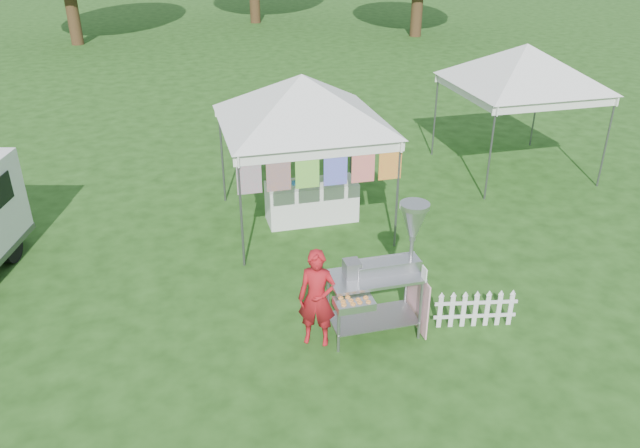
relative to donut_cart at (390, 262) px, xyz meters
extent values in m
plane|color=#1D4012|center=(-0.37, 0.39, -1.21)|extent=(120.00, 120.00, 0.00)
cylinder|color=#59595E|center=(-1.79, 2.47, -0.16)|extent=(0.04, 0.04, 2.10)
cylinder|color=#59595E|center=(1.05, 2.47, -0.16)|extent=(0.04, 0.04, 2.10)
cylinder|color=#59595E|center=(-1.79, 5.31, -0.16)|extent=(0.04, 0.04, 2.10)
cylinder|color=#59595E|center=(1.05, 5.31, -0.16)|extent=(0.04, 0.04, 2.10)
cube|color=white|center=(-0.37, 2.47, 0.79)|extent=(3.00, 0.03, 0.22)
cube|color=white|center=(-0.37, 5.31, 0.79)|extent=(3.00, 0.03, 0.22)
pyramid|color=white|center=(-0.37, 3.89, 1.79)|extent=(4.24, 4.24, 0.90)
cylinder|color=#59595E|center=(-0.37, 2.47, 0.87)|extent=(3.00, 0.03, 0.03)
cube|color=teal|center=(-1.62, 2.47, 0.52)|extent=(0.42, 0.01, 0.70)
cube|color=orange|center=(-1.12, 2.47, 0.52)|extent=(0.42, 0.01, 0.70)
cube|color=#199A4E|center=(-0.62, 2.47, 0.52)|extent=(0.42, 0.01, 0.70)
cube|color=purple|center=(-0.12, 2.47, 0.52)|extent=(0.42, 0.01, 0.70)
cube|color=#CA1993|center=(0.38, 2.47, 0.52)|extent=(0.42, 0.01, 0.70)
cube|color=red|center=(0.88, 2.47, 0.52)|extent=(0.42, 0.01, 0.70)
cylinder|color=#59595E|center=(3.71, 3.97, -0.16)|extent=(0.04, 0.04, 2.10)
cylinder|color=#59595E|center=(6.55, 3.97, -0.16)|extent=(0.04, 0.04, 2.10)
cylinder|color=#59595E|center=(3.71, 6.81, -0.16)|extent=(0.04, 0.04, 2.10)
cylinder|color=#59595E|center=(6.55, 6.81, -0.16)|extent=(0.04, 0.04, 2.10)
cube|color=white|center=(5.13, 3.97, 0.79)|extent=(3.00, 0.03, 0.22)
cube|color=white|center=(5.13, 6.81, 0.79)|extent=(3.00, 0.03, 0.22)
pyramid|color=white|center=(5.13, 5.39, 1.79)|extent=(4.24, 4.24, 0.90)
cylinder|color=#59595E|center=(5.13, 3.97, 0.87)|extent=(3.00, 0.03, 0.03)
cylinder|color=#381F14|center=(-6.37, 24.39, 0.77)|extent=(0.56, 0.56, 3.96)
cylinder|color=gray|center=(-0.83, -0.28, -0.71)|extent=(0.04, 0.04, 1.00)
cylinder|color=gray|center=(0.40, -0.27, -0.71)|extent=(0.04, 0.04, 1.00)
cylinder|color=gray|center=(-0.84, 0.29, -0.71)|extent=(0.04, 0.04, 1.00)
cylinder|color=gray|center=(0.40, 0.29, -0.71)|extent=(0.04, 0.04, 1.00)
cube|color=gray|center=(-0.22, 0.01, -0.93)|extent=(1.27, 0.64, 0.02)
cube|color=#B7B7BC|center=(-0.22, 0.01, -0.21)|extent=(1.34, 0.67, 0.04)
cube|color=#B7B7BC|center=(-0.02, 0.06, -0.10)|extent=(0.95, 0.28, 0.17)
cube|color=gray|center=(-0.55, 0.06, -0.07)|extent=(0.22, 0.25, 0.24)
cylinder|color=gray|center=(0.34, 0.07, 0.29)|extent=(0.06, 0.06, 1.00)
cone|color=#B7B7BC|center=(0.34, 0.07, 0.57)|extent=(0.40, 0.40, 0.44)
cylinder|color=#B7B7BC|center=(0.34, 0.07, 0.81)|extent=(0.42, 0.42, 0.07)
cube|color=#B7B7BC|center=(-0.66, -0.42, -0.32)|extent=(0.54, 0.34, 0.11)
cube|color=pink|center=(0.46, 0.01, -0.71)|extent=(0.03, 0.83, 0.90)
cube|color=white|center=(0.40, -0.30, -0.08)|extent=(0.02, 0.16, 0.20)
imported|color=#A4141B|center=(-1.07, 0.03, -0.46)|extent=(0.65, 0.55, 1.50)
cylinder|color=black|center=(-5.81, 3.66, -0.91)|extent=(0.35, 0.64, 0.61)
cube|color=white|center=(0.80, -0.10, -0.93)|extent=(0.07, 0.03, 0.56)
cube|color=white|center=(0.98, -0.13, -0.93)|extent=(0.07, 0.03, 0.56)
cube|color=white|center=(1.16, -0.17, -0.93)|extent=(0.07, 0.03, 0.56)
cube|color=white|center=(1.33, -0.20, -0.93)|extent=(0.07, 0.03, 0.56)
cube|color=white|center=(1.51, -0.24, -0.93)|extent=(0.07, 0.03, 0.56)
cube|color=white|center=(1.69, -0.27, -0.93)|extent=(0.07, 0.03, 0.56)
cube|color=white|center=(1.86, -0.30, -0.93)|extent=(0.07, 0.03, 0.56)
cube|color=white|center=(1.33, -0.20, -1.03)|extent=(1.24, 0.26, 0.05)
cube|color=white|center=(1.33, -0.20, -0.79)|extent=(1.24, 0.26, 0.05)
cube|color=white|center=(-0.19, 3.94, -0.80)|extent=(1.80, 0.70, 0.81)
camera|label=1|loc=(-2.88, -7.14, 4.49)|focal=35.00mm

